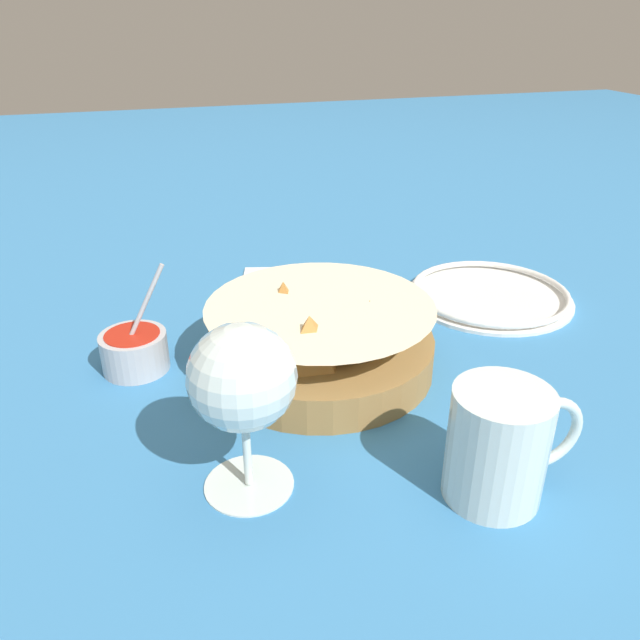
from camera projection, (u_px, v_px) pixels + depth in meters
name	position (u px, v px, depth m)	size (l,w,h in m)	color
ground_plane	(318.00, 374.00, 0.68)	(4.00, 4.00, 0.00)	teal
food_basket	(320.00, 340.00, 0.68)	(0.25, 0.25, 0.09)	olive
sauce_cup	(134.00, 350.00, 0.68)	(0.08, 0.07, 0.12)	#B7B7BC
wine_glass	(242.00, 382.00, 0.48)	(0.09, 0.09, 0.15)	silver
beer_mug	(498.00, 448.00, 0.50)	(0.12, 0.08, 0.10)	silver
side_plate	(489.00, 294.00, 0.85)	(0.22, 0.22, 0.01)	white
napkin	(290.00, 278.00, 0.91)	(0.15, 0.12, 0.01)	white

